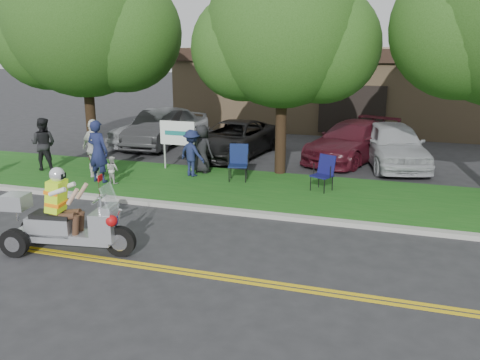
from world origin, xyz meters
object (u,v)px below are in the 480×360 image
(spectator_adult_mid, at_px, (43,144))
(parked_car_far_right, at_px, (393,144))
(parked_car_far_left, at_px, (160,126))
(trike_scooter, at_px, (64,223))
(lawn_chair_b, at_px, (238,160))
(parked_car_right, at_px, (352,141))
(parked_car_mid, at_px, (233,139))
(spectator_adult_right, at_px, (95,149))
(lawn_chair_a, at_px, (324,171))
(parked_car_left, at_px, (160,129))
(spectator_adult_left, at_px, (98,151))

(spectator_adult_mid, height_order, parked_car_far_right, spectator_adult_mid)
(parked_car_far_left, bearing_deg, trike_scooter, -56.48)
(lawn_chair_b, xyz_separation_m, parked_car_far_right, (4.55, 3.77, 0.06))
(lawn_chair_b, height_order, parked_car_right, parked_car_right)
(lawn_chair_b, height_order, parked_car_far_right, parked_car_far_right)
(lawn_chair_b, relative_size, parked_car_far_left, 0.23)
(parked_car_mid, bearing_deg, spectator_adult_right, -114.54)
(lawn_chair_a, xyz_separation_m, parked_car_left, (-7.69, 4.80, 0.07))
(lawn_chair_a, bearing_deg, trike_scooter, -102.79)
(spectator_adult_mid, bearing_deg, lawn_chair_a, 171.66)
(parked_car_right, xyz_separation_m, parked_car_far_right, (1.49, -0.53, 0.07))
(parked_car_left, bearing_deg, spectator_adult_right, -88.01)
(trike_scooter, height_order, spectator_adult_mid, spectator_adult_mid)
(spectator_adult_right, bearing_deg, trike_scooter, 136.37)
(parked_car_mid, relative_size, parked_car_right, 0.99)
(lawn_chair_b, height_order, parked_car_far_left, parked_car_far_left)
(spectator_adult_mid, bearing_deg, parked_car_left, -118.86)
(spectator_adult_right, xyz_separation_m, parked_car_mid, (3.02, 4.75, -0.36))
(lawn_chair_b, bearing_deg, parked_car_far_left, 125.16)
(lawn_chair_b, distance_m, spectator_adult_mid, 6.69)
(spectator_adult_mid, xyz_separation_m, parked_car_mid, (5.26, 4.36, -0.31))
(spectator_adult_right, bearing_deg, parked_car_left, -64.76)
(spectator_adult_mid, height_order, parked_car_mid, spectator_adult_mid)
(trike_scooter, bearing_deg, parked_car_right, 57.05)
(trike_scooter, xyz_separation_m, spectator_adult_left, (-2.23, 4.77, 0.42))
(lawn_chair_a, distance_m, spectator_adult_right, 7.19)
(spectator_adult_mid, height_order, parked_car_far_left, spectator_adult_mid)
(trike_scooter, xyz_separation_m, parked_car_left, (-3.17, 10.81, 0.10))
(lawn_chair_b, relative_size, parked_car_left, 0.24)
(lawn_chair_a, height_order, parked_car_right, parked_car_right)
(lawn_chair_b, bearing_deg, spectator_adult_mid, 174.69)
(trike_scooter, distance_m, parked_car_far_right, 11.94)
(trike_scooter, xyz_separation_m, parked_car_far_left, (-3.26, 11.01, 0.18))
(trike_scooter, height_order, parked_car_left, trike_scooter)
(lawn_chair_a, relative_size, lawn_chair_b, 0.92)
(spectator_adult_left, xyz_separation_m, parked_car_far_left, (-1.03, 6.24, -0.24))
(spectator_adult_mid, relative_size, parked_car_far_left, 0.36)
(parked_car_mid, xyz_separation_m, parked_car_far_right, (5.92, 0.21, 0.11))
(parked_car_left, bearing_deg, parked_car_mid, -17.66)
(parked_car_left, bearing_deg, lawn_chair_b, -45.67)
(parked_car_far_right, bearing_deg, lawn_chair_b, -155.42)
(lawn_chair_a, relative_size, parked_car_left, 0.22)
(spectator_adult_left, distance_m, parked_car_left, 6.12)
(spectator_adult_mid, height_order, parked_car_left, spectator_adult_mid)
(spectator_adult_left, bearing_deg, trike_scooter, 122.00)
(parked_car_left, xyz_separation_m, parked_car_far_right, (9.50, -0.69, 0.04))
(parked_car_far_left, relative_size, parked_car_mid, 1.00)
(spectator_adult_left, relative_size, parked_car_far_left, 0.40)
(lawn_chair_a, xyz_separation_m, spectator_adult_right, (-7.13, -0.84, 0.36))
(spectator_adult_left, bearing_deg, parked_car_mid, -110.20)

